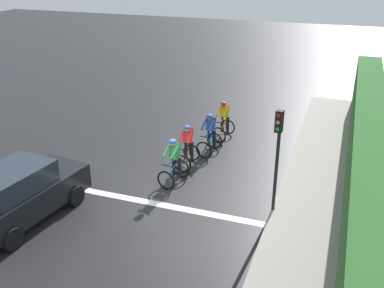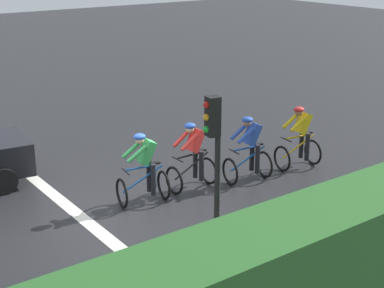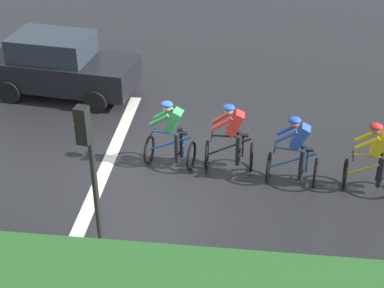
% 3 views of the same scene
% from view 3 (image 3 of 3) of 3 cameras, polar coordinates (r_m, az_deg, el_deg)
% --- Properties ---
extents(ground_plane, '(80.00, 80.00, 0.00)m').
position_cam_3_polar(ground_plane, '(13.56, -4.42, -2.31)').
color(ground_plane, black).
extents(road_marking_stop_line, '(7.00, 0.30, 0.01)m').
position_cam_3_polar(road_marking_stop_line, '(13.75, -8.33, -2.03)').
color(road_marking_stop_line, silver).
rests_on(road_marking_stop_line, ground).
extents(cyclist_lead, '(0.80, 1.15, 1.66)m').
position_cam_3_polar(cyclist_lead, '(12.94, 17.46, -1.45)').
color(cyclist_lead, black).
rests_on(cyclist_lead, ground).
extents(cyclist_second, '(0.81, 1.15, 1.66)m').
position_cam_3_polar(cyclist_second, '(12.77, 10.10, -0.84)').
color(cyclist_second, black).
rests_on(cyclist_second, ground).
extents(cyclist_mid, '(0.70, 1.09, 1.66)m').
position_cam_3_polar(cyclist_mid, '(13.10, 3.89, 0.50)').
color(cyclist_mid, black).
rests_on(cyclist_mid, ground).
extents(cyclist_fourth, '(0.84, 1.17, 1.66)m').
position_cam_3_polar(cyclist_fourth, '(13.19, -2.03, 0.80)').
color(cyclist_fourth, black).
rests_on(cyclist_fourth, ground).
extents(car_black, '(2.26, 4.28, 1.76)m').
position_cam_3_polar(car_black, '(16.90, -12.77, 7.51)').
color(car_black, black).
rests_on(car_black, ground).
extents(traffic_light_near_crossing, '(0.23, 0.31, 3.34)m').
position_cam_3_polar(traffic_light_near_crossing, '(9.66, -9.99, -2.33)').
color(traffic_light_near_crossing, black).
rests_on(traffic_light_near_crossing, ground).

